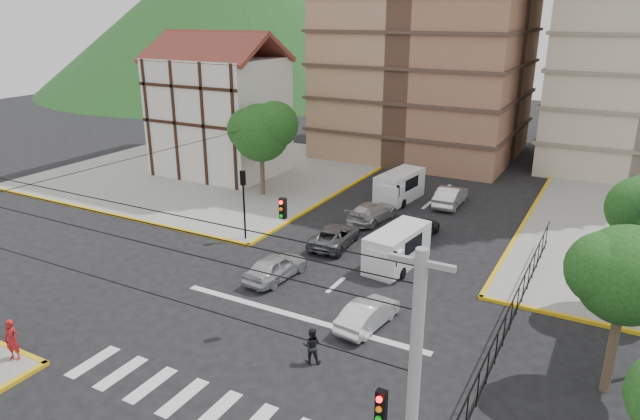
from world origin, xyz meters
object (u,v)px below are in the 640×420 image
Objects in this scene: traffic_light_nw at (244,193)px; van_left_lane at (398,188)px; car_silver_front_left at (276,267)px; pedestrian_sw_corner at (12,340)px; car_white_front_right at (368,314)px; pedestrian_crosswalk at (312,346)px; van_right_lane at (395,250)px.

traffic_light_nw is 0.86× the size of van_left_lane.
pedestrian_sw_corner is (-5.20, -11.64, 0.33)m from car_silver_front_left.
car_silver_front_left is at bearing -86.41° from van_left_lane.
van_left_lane is at bearing 61.27° from pedestrian_sw_corner.
car_white_front_right is (5.45, -17.81, -0.44)m from van_left_lane.
van_left_lane is 3.25× the size of pedestrian_crosswalk.
car_silver_front_left is 2.62× the size of pedestrian_crosswalk.
pedestrian_sw_corner reaches higher than car_white_front_right.
van_left_lane reaches higher than car_white_front_right.
car_white_front_right is (1.27, -6.62, -0.42)m from van_right_lane.
van_left_lane is 1.24× the size of car_silver_front_left.
pedestrian_crosswalk is (4.59, -21.52, -0.29)m from van_left_lane.
pedestrian_sw_corner is 1.12× the size of pedestrian_crosswalk.
car_white_front_right is 2.43× the size of pedestrian_crosswalk.
car_silver_front_left is 1.08× the size of car_white_front_right.
car_silver_front_left is 2.33× the size of pedestrian_sw_corner.
traffic_light_nw reaches higher than pedestrian_sw_corner.
pedestrian_sw_corner is (-10.29, -16.11, -0.02)m from van_right_lane.
van_right_lane reaches higher than car_silver_front_left.
van_right_lane reaches higher than car_white_front_right.
traffic_light_nw is at bearing -64.60° from pedestrian_crosswalk.
traffic_light_nw is 2.49× the size of pedestrian_sw_corner.
van_right_lane is 10.33m from pedestrian_crosswalk.
car_white_front_right is at bearing -27.89° from traffic_light_nw.
car_white_front_right is (6.36, -2.15, -0.07)m from car_silver_front_left.
van_left_lane is at bearing -99.32° from pedestrian_crosswalk.
car_white_front_right is at bearing -66.07° from van_left_lane.
pedestrian_sw_corner is at bearing -115.25° from van_right_lane.
van_right_lane is 6.75m from car_white_front_right.
van_left_lane reaches higher than pedestrian_crosswalk.
car_silver_front_left is at bearing -131.37° from van_right_lane.
van_left_lane is 15.70m from car_silver_front_left.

